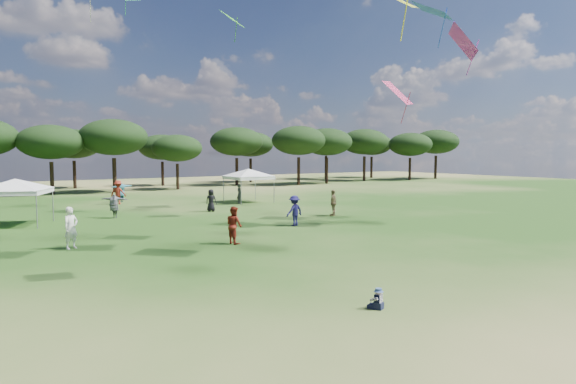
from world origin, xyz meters
name	(u,v)px	position (x,y,z in m)	size (l,w,h in m)	color
ground	(443,323)	(0.00, 0.00, 0.00)	(140.00, 140.00, 0.00)	#274B16
tree_line	(98,140)	(2.39, 47.41, 5.42)	(108.78, 17.63, 7.77)	black
tent_left	(15,181)	(-7.20, 23.50, 2.52)	(6.00, 6.00, 2.94)	gray
tent_right	(248,170)	(9.90, 27.51, 2.65)	(6.54, 6.54, 3.08)	gray
toddler	(378,300)	(-0.56, 1.64, 0.24)	(0.42, 0.45, 0.55)	black
festival_crowd	(103,205)	(-2.54, 23.56, 0.85)	(25.83, 22.95, 1.90)	black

